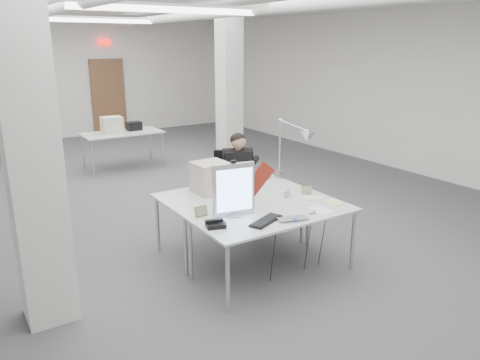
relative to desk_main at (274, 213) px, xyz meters
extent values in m
cube|color=#454547|center=(0.00, 2.50, -0.75)|extent=(10.00, 14.00, 0.02)
cube|color=silver|center=(0.00, 9.51, 0.86)|extent=(10.00, 0.02, 3.20)
cube|color=silver|center=(5.01, 2.50, 0.86)|extent=(0.02, 14.00, 3.20)
cube|color=white|center=(-2.30, 0.50, 0.86)|extent=(0.45, 0.45, 3.20)
cube|color=white|center=(2.50, 5.00, 0.86)|extent=(0.45, 0.45, 3.20)
cube|color=brown|center=(1.20, 9.44, 0.31)|extent=(0.95, 0.08, 2.10)
cube|color=red|center=(1.20, 9.40, 1.81)|extent=(0.32, 0.06, 0.16)
cylinder|color=silver|center=(-1.20, 2.50, 2.28)|extent=(0.16, 13.60, 0.16)
cylinder|color=silver|center=(1.40, 2.50, 2.28)|extent=(0.16, 13.60, 0.16)
cube|color=white|center=(0.00, 2.50, 2.24)|extent=(2.80, 0.14, 0.08)
cube|color=white|center=(0.00, 6.50, 2.24)|extent=(2.80, 0.14, 0.08)
cube|color=silver|center=(0.00, 0.00, 0.00)|extent=(1.80, 0.90, 0.02)
cube|color=silver|center=(0.00, 0.90, 0.00)|extent=(1.80, 0.90, 0.02)
cube|color=silver|center=(0.20, 5.50, 0.00)|extent=(1.60, 0.80, 0.02)
cube|color=silver|center=(-1.80, 7.70, 0.00)|extent=(1.60, 0.80, 0.02)
cube|color=silver|center=(-0.42, 0.17, 0.30)|extent=(0.46, 0.13, 0.58)
cube|color=maroon|center=(-0.14, 0.14, 0.36)|extent=(0.40, 0.12, 0.44)
cube|color=black|center=(-0.24, -0.18, 0.02)|extent=(0.47, 0.31, 0.02)
imported|color=#AFAFB4|center=(0.01, -0.34, 0.03)|extent=(0.36, 0.28, 0.03)
ellipsoid|color=silver|center=(0.32, -0.25, 0.03)|extent=(0.10, 0.07, 0.04)
cube|color=black|center=(-0.75, -0.01, 0.04)|extent=(0.23, 0.22, 0.05)
cube|color=#A48A46|center=(-0.73, 0.33, 0.07)|extent=(0.15, 0.04, 0.12)
cube|color=tan|center=(0.72, 0.31, 0.06)|extent=(0.12, 0.10, 0.10)
cylinder|color=silver|center=(0.45, 0.34, 0.06)|extent=(0.11, 0.05, 0.11)
cube|color=silver|center=(0.46, -0.22, 0.02)|extent=(0.22, 0.30, 0.01)
cube|color=#F0D98F|center=(0.78, -0.11, 0.02)|extent=(0.19, 0.24, 0.01)
cube|color=silver|center=(0.69, 0.13, 0.02)|extent=(0.26, 0.23, 0.01)
cube|color=#B8A998|center=(-0.22, 1.02, 0.20)|extent=(0.41, 0.39, 0.38)
camera|label=1|loc=(-2.93, -3.83, 1.80)|focal=35.00mm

